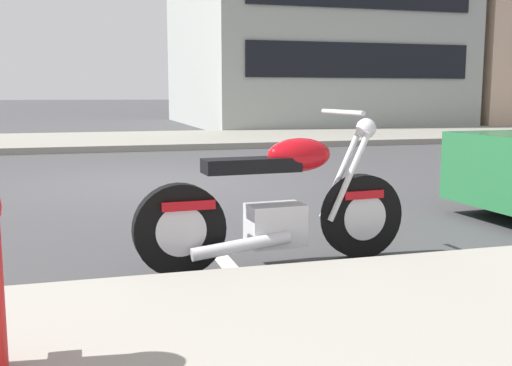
% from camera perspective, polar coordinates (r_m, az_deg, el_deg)
% --- Properties ---
extents(ground_plane, '(260.00, 260.00, 0.00)m').
position_cam_1_polar(ground_plane, '(8.56, -9.20, 0.02)').
color(ground_plane, '#3D3D3F').
extents(parking_stall_stripe, '(0.12, 2.20, 0.01)m').
position_cam_1_polar(parking_stall_stripe, '(4.58, -3.13, -7.13)').
color(parking_stall_stripe, silver).
rests_on(parking_stall_stripe, ground).
extents(parked_motorcycle, '(2.03, 0.62, 1.11)m').
position_cam_1_polar(parked_motorcycle, '(4.32, 2.11, -2.29)').
color(parked_motorcycle, black).
rests_on(parked_motorcycle, ground).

